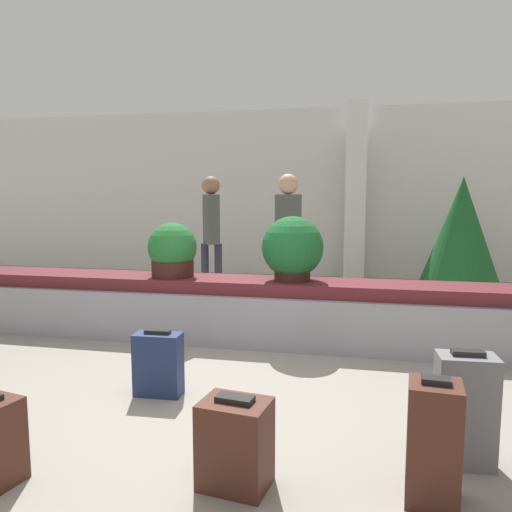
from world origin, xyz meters
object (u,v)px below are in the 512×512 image
at_px(traveler_0, 211,227).
at_px(traveler_2, 288,231).
at_px(suitcase_6, 235,443).
at_px(potted_plant_0, 172,251).
at_px(suitcase_5, 433,442).
at_px(decorated_tree, 461,231).
at_px(potted_plant_1, 293,249).
at_px(suitcase_4, 465,410).
at_px(pillar, 356,193).
at_px(suitcase_0, 158,364).

height_order(traveler_0, traveler_2, same).
relative_size(suitcase_6, potted_plant_0, 0.85).
bearing_deg(suitcase_5, decorated_tree, 83.90).
bearing_deg(potted_plant_1, suitcase_5, -67.42).
height_order(suitcase_6, decorated_tree, decorated_tree).
bearing_deg(suitcase_4, potted_plant_1, 117.72).
distance_m(suitcase_6, potted_plant_0, 3.10).
relative_size(pillar, traveler_0, 1.75).
height_order(suitcase_5, suitcase_6, suitcase_5).
relative_size(potted_plant_1, traveler_0, 0.37).
xyz_separation_m(potted_plant_1, traveler_2, (-0.21, 1.11, 0.11)).
relative_size(potted_plant_0, decorated_tree, 0.32).
bearing_deg(decorated_tree, suitcase_0, -123.45).
bearing_deg(suitcase_4, potted_plant_0, 137.33).
relative_size(traveler_0, decorated_tree, 0.99).
xyz_separation_m(potted_plant_1, decorated_tree, (2.20, 2.98, 0.01)).
bearing_deg(potted_plant_1, decorated_tree, 53.56).
distance_m(pillar, traveler_2, 3.07).
height_order(suitcase_6, potted_plant_1, potted_plant_1).
bearing_deg(suitcase_4, decorated_tree, 77.17).
bearing_deg(traveler_0, suitcase_4, 5.83).
bearing_deg(suitcase_0, traveler_2, 74.58).
relative_size(traveler_0, traveler_2, 1.00).
distance_m(traveler_0, traveler_2, 1.30).
xyz_separation_m(suitcase_4, traveler_0, (-2.71, 3.85, 0.78)).
bearing_deg(traveler_2, suitcase_5, 93.82).
height_order(pillar, suitcase_5, pillar).
distance_m(suitcase_0, traveler_2, 2.92).
relative_size(pillar, suitcase_6, 6.31).
bearing_deg(potted_plant_0, potted_plant_1, 0.92).
height_order(pillar, traveler_0, pillar).
height_order(suitcase_0, suitcase_4, suitcase_4).
bearing_deg(suitcase_0, suitcase_4, -17.90).
bearing_deg(traveler_2, pillar, -120.62).
distance_m(suitcase_0, decorated_tree, 5.56).
bearing_deg(potted_plant_0, traveler_0, 92.23).
relative_size(suitcase_5, decorated_tree, 0.36).
bearing_deg(potted_plant_0, traveler_2, 45.33).
relative_size(suitcase_0, potted_plant_1, 0.77).
distance_m(suitcase_0, suitcase_4, 2.23).
distance_m(potted_plant_0, potted_plant_1, 1.33).
relative_size(potted_plant_1, decorated_tree, 0.37).
relative_size(suitcase_6, traveler_0, 0.28).
bearing_deg(suitcase_4, suitcase_6, -161.70).
xyz_separation_m(suitcase_4, potted_plant_1, (-1.32, 2.20, 0.67)).
xyz_separation_m(suitcase_0, traveler_2, (0.62, 2.72, 0.87)).
relative_size(suitcase_4, traveler_2, 0.38).
height_order(potted_plant_0, decorated_tree, decorated_tree).
xyz_separation_m(suitcase_4, suitcase_5, (-0.23, -0.42, -0.01)).
height_order(suitcase_0, potted_plant_0, potted_plant_0).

